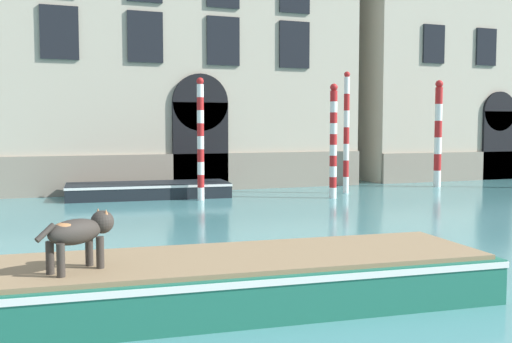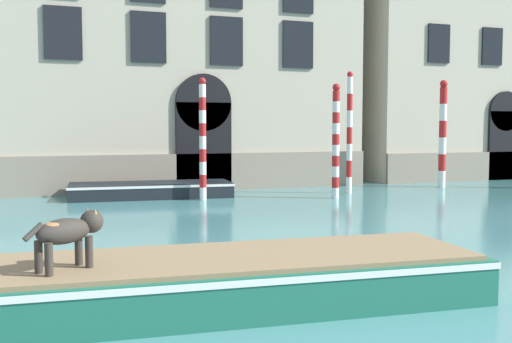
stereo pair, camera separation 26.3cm
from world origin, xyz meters
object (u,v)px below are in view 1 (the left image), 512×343
at_px(mooring_pole_4, 333,141).
at_px(mooring_pole_3, 438,133).
at_px(dog_on_deck, 81,232).
at_px(mooring_pole_1, 201,139).
at_px(mooring_pole_0, 346,132).
at_px(boat_foreground, 173,283).
at_px(boat_moored_near_palazzo, 148,190).

bearing_deg(mooring_pole_4, mooring_pole_3, 18.24).
distance_m(dog_on_deck, mooring_pole_3, 18.59).
xyz_separation_m(dog_on_deck, mooring_pole_1, (4.52, 11.12, 0.85)).
distance_m(mooring_pole_0, mooring_pole_3, 4.46).
relative_size(mooring_pole_0, mooring_pole_1, 1.09).
relative_size(dog_on_deck, mooring_pole_1, 0.24).
height_order(mooring_pole_0, mooring_pole_1, mooring_pole_0).
distance_m(boat_foreground, mooring_pole_1, 11.58).
distance_m(boat_foreground, boat_moored_near_palazzo, 12.42).
bearing_deg(mooring_pole_3, boat_foreground, -138.05).
distance_m(mooring_pole_1, mooring_pole_4, 4.31).
bearing_deg(boat_foreground, boat_moored_near_palazzo, 85.45).
xyz_separation_m(mooring_pole_0, mooring_pole_3, (4.40, 0.69, -0.06)).
distance_m(boat_moored_near_palazzo, mooring_pole_1, 2.58).
distance_m(boat_foreground, mooring_pole_0, 14.19).
relative_size(boat_foreground, dog_on_deck, 9.31).
height_order(boat_foreground, boat_moored_near_palazzo, boat_foreground).
height_order(mooring_pole_3, mooring_pole_4, mooring_pole_3).
bearing_deg(mooring_pole_3, mooring_pole_0, -171.12).
bearing_deg(boat_moored_near_palazzo, mooring_pole_3, 2.38).
height_order(boat_moored_near_palazzo, mooring_pole_1, mooring_pole_1).
bearing_deg(boat_foreground, mooring_pole_1, 77.32).
relative_size(mooring_pole_1, mooring_pole_4, 1.04).
bearing_deg(mooring_pole_1, boat_foreground, -107.16).
bearing_deg(mooring_pole_1, boat_moored_near_palazzo, 137.52).
xyz_separation_m(dog_on_deck, boat_moored_near_palazzo, (3.09, 12.43, -0.85)).
distance_m(boat_moored_near_palazzo, mooring_pole_0, 7.09).
bearing_deg(dog_on_deck, mooring_pole_4, 17.90).
relative_size(boat_moored_near_palazzo, mooring_pole_0, 1.28).
height_order(boat_foreground, mooring_pole_0, mooring_pole_0).
bearing_deg(mooring_pole_3, boat_moored_near_palazzo, 177.42).
bearing_deg(dog_on_deck, boat_foreground, -23.08).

